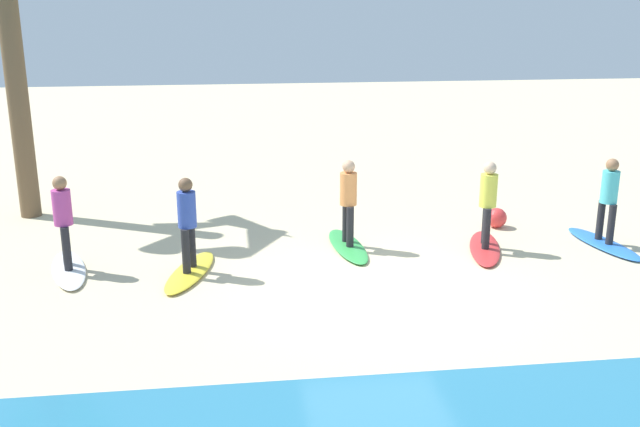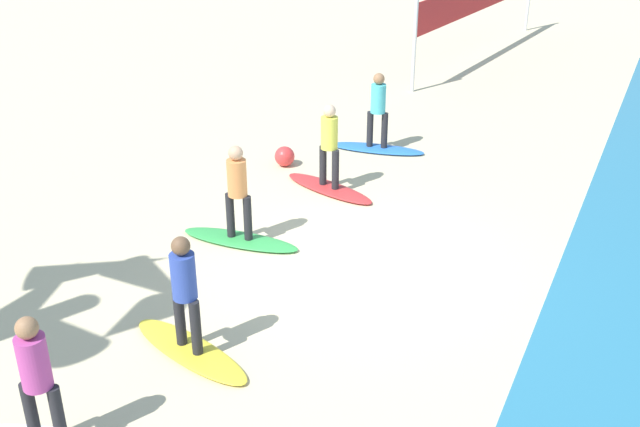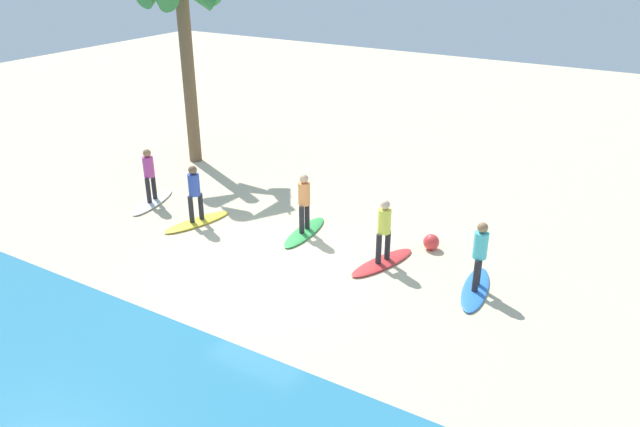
{
  "view_description": "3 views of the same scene",
  "coord_description": "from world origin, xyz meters",
  "px_view_note": "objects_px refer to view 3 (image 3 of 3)",
  "views": [
    {
      "loc": [
        2.45,
        11.12,
        4.64
      ],
      "look_at": [
        0.79,
        -1.79,
        0.78
      ],
      "focal_mm": 41.05,
      "sensor_mm": 36.0,
      "label": 1
    },
    {
      "loc": [
        9.77,
        4.08,
        6.03
      ],
      "look_at": [
        0.66,
        -0.3,
        1.09
      ],
      "focal_mm": 42.44,
      "sensor_mm": 36.0,
      "label": 2
    },
    {
      "loc": [
        -7.92,
        10.75,
        7.46
      ],
      "look_at": [
        -0.8,
        -1.12,
        1.18
      ],
      "focal_mm": 34.57,
      "sensor_mm": 36.0,
      "label": 3
    }
  ],
  "objects_px": {
    "surfer_red": "(384,226)",
    "surfer_green": "(304,199)",
    "surfboard_blue": "(475,289)",
    "surfboard_yellow": "(197,222)",
    "surfer_blue": "(480,251)",
    "surfboard_red": "(382,262)",
    "surfboard_green": "(305,232)",
    "palm_tree": "(182,6)",
    "surfer_white": "(149,171)",
    "surfer_yellow": "(194,189)",
    "surfboard_white": "(153,202)",
    "beach_ball": "(431,242)"
  },
  "relations": [
    {
      "from": "surfboard_green",
      "to": "surfer_green",
      "type": "xyz_separation_m",
      "value": [
        0.0,
        0.0,
        0.99
      ]
    },
    {
      "from": "surfer_red",
      "to": "surfboard_green",
      "type": "distance_m",
      "value": 2.79
    },
    {
      "from": "surfboard_red",
      "to": "surfboard_green",
      "type": "height_order",
      "value": "same"
    },
    {
      "from": "surfer_red",
      "to": "surfer_green",
      "type": "bearing_deg",
      "value": -10.0
    },
    {
      "from": "surfer_blue",
      "to": "surfboard_white",
      "type": "height_order",
      "value": "surfer_blue"
    },
    {
      "from": "surfboard_yellow",
      "to": "palm_tree",
      "type": "distance_m",
      "value": 7.58
    },
    {
      "from": "surfboard_blue",
      "to": "surfer_red",
      "type": "bearing_deg",
      "value": -100.34
    },
    {
      "from": "surfboard_green",
      "to": "palm_tree",
      "type": "bearing_deg",
      "value": -119.8
    },
    {
      "from": "surfboard_white",
      "to": "surfer_red",
      "type": "bearing_deg",
      "value": 76.97
    },
    {
      "from": "surfer_blue",
      "to": "surfboard_green",
      "type": "xyz_separation_m",
      "value": [
        4.95,
        -0.49,
        -0.99
      ]
    },
    {
      "from": "surfer_white",
      "to": "surfer_red",
      "type": "bearing_deg",
      "value": -178.79
    },
    {
      "from": "surfer_red",
      "to": "surfer_blue",
      "type": "bearing_deg",
      "value": 179.02
    },
    {
      "from": "surfer_white",
      "to": "surfer_blue",
      "type": "bearing_deg",
      "value": -179.31
    },
    {
      "from": "surfboard_white",
      "to": "beach_ball",
      "type": "height_order",
      "value": "beach_ball"
    },
    {
      "from": "surfboard_white",
      "to": "surfer_blue",
      "type": "bearing_deg",
      "value": 76.45
    },
    {
      "from": "surfer_blue",
      "to": "surfer_red",
      "type": "height_order",
      "value": "same"
    },
    {
      "from": "surfer_red",
      "to": "beach_ball",
      "type": "relative_size",
      "value": 3.93
    },
    {
      "from": "surfer_blue",
      "to": "surfer_green",
      "type": "xyz_separation_m",
      "value": [
        4.95,
        -0.49,
        0.0
      ]
    },
    {
      "from": "surfer_blue",
      "to": "surfboard_red",
      "type": "height_order",
      "value": "surfer_blue"
    },
    {
      "from": "surfer_red",
      "to": "surfboard_red",
      "type": "bearing_deg",
      "value": 0.0
    },
    {
      "from": "surfer_red",
      "to": "palm_tree",
      "type": "distance_m",
      "value": 10.7
    },
    {
      "from": "surfboard_blue",
      "to": "surfer_green",
      "type": "height_order",
      "value": "surfer_green"
    },
    {
      "from": "surfer_yellow",
      "to": "surfer_blue",
      "type": "bearing_deg",
      "value": -176.24
    },
    {
      "from": "surfer_green",
      "to": "palm_tree",
      "type": "bearing_deg",
      "value": -24.82
    },
    {
      "from": "surfer_blue",
      "to": "surfboard_green",
      "type": "bearing_deg",
      "value": -5.7
    },
    {
      "from": "surfboard_blue",
      "to": "surfer_green",
      "type": "bearing_deg",
      "value": -105.06
    },
    {
      "from": "surfer_green",
      "to": "surfer_yellow",
      "type": "xyz_separation_m",
      "value": [
        2.95,
        1.01,
        0.0
      ]
    },
    {
      "from": "surfer_blue",
      "to": "surfer_red",
      "type": "xyz_separation_m",
      "value": [
        2.38,
        -0.04,
        0.0
      ]
    },
    {
      "from": "surfboard_green",
      "to": "surfer_blue",
      "type": "bearing_deg",
      "value": 79.32
    },
    {
      "from": "surfer_green",
      "to": "palm_tree",
      "type": "height_order",
      "value": "palm_tree"
    },
    {
      "from": "surfer_yellow",
      "to": "surfer_white",
      "type": "distance_m",
      "value": 2.16
    },
    {
      "from": "surfer_blue",
      "to": "surfboard_green",
      "type": "distance_m",
      "value": 5.07
    },
    {
      "from": "surfer_blue",
      "to": "surfer_red",
      "type": "relative_size",
      "value": 1.0
    },
    {
      "from": "surfboard_white",
      "to": "surfer_white",
      "type": "bearing_deg",
      "value": 61.73
    },
    {
      "from": "surfer_blue",
      "to": "surfer_yellow",
      "type": "height_order",
      "value": "same"
    },
    {
      "from": "surfboard_blue",
      "to": "surfboard_green",
      "type": "height_order",
      "value": "same"
    },
    {
      "from": "surfer_blue",
      "to": "surfboard_red",
      "type": "relative_size",
      "value": 0.78
    },
    {
      "from": "beach_ball",
      "to": "surfboard_red",
      "type": "bearing_deg",
      "value": 61.64
    },
    {
      "from": "surfer_red",
      "to": "surfboard_yellow",
      "type": "distance_m",
      "value": 5.64
    },
    {
      "from": "surfer_red",
      "to": "surfer_yellow",
      "type": "relative_size",
      "value": 1.0
    },
    {
      "from": "surfboard_green",
      "to": "surfer_white",
      "type": "relative_size",
      "value": 1.28
    },
    {
      "from": "surfboard_yellow",
      "to": "surfer_white",
      "type": "relative_size",
      "value": 1.28
    },
    {
      "from": "surfboard_blue",
      "to": "surfboard_yellow",
      "type": "height_order",
      "value": "same"
    },
    {
      "from": "surfer_red",
      "to": "palm_tree",
      "type": "height_order",
      "value": "palm_tree"
    },
    {
      "from": "surfer_blue",
      "to": "surfer_red",
      "type": "bearing_deg",
      "value": -0.98
    },
    {
      "from": "surfer_white",
      "to": "palm_tree",
      "type": "xyz_separation_m",
      "value": [
        1.5,
        -3.66,
        4.29
      ]
    },
    {
      "from": "surfer_green",
      "to": "surfer_yellow",
      "type": "height_order",
      "value": "same"
    },
    {
      "from": "surfboard_blue",
      "to": "surfboard_green",
      "type": "bearing_deg",
      "value": -105.06
    },
    {
      "from": "surfer_white",
      "to": "palm_tree",
      "type": "relative_size",
      "value": 0.25
    },
    {
      "from": "surfer_yellow",
      "to": "palm_tree",
      "type": "height_order",
      "value": "palm_tree"
    }
  ]
}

